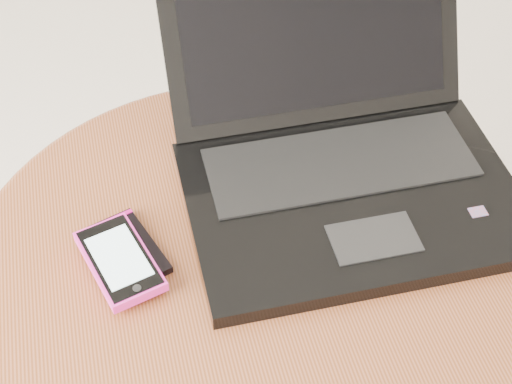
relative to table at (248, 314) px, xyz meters
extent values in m
cylinder|color=#4D3019|center=(0.00, 0.00, -0.15)|extent=(0.11, 0.11, 0.47)
cylinder|color=brown|center=(0.00, 0.00, 0.10)|extent=(0.64, 0.64, 0.03)
torus|color=brown|center=(0.00, 0.00, 0.10)|extent=(0.68, 0.68, 0.03)
cube|color=black|center=(0.14, 0.05, 0.13)|extent=(0.41, 0.28, 0.02)
cube|color=black|center=(0.15, 0.10, 0.14)|extent=(0.34, 0.13, 0.00)
cube|color=black|center=(0.14, -0.02, 0.14)|extent=(0.10, 0.06, 0.00)
cube|color=red|center=(0.28, -0.02, 0.14)|extent=(0.02, 0.02, 0.00)
cube|color=black|center=(0.15, 0.25, 0.24)|extent=(0.39, 0.13, 0.22)
cube|color=black|center=(0.15, 0.24, 0.25)|extent=(0.35, 0.10, 0.18)
cube|color=black|center=(-0.13, 0.04, 0.12)|extent=(0.09, 0.12, 0.01)
cube|color=#C70E7B|center=(-0.15, 0.09, 0.13)|extent=(0.06, 0.02, 0.00)
cube|color=#F52CAE|center=(-0.14, 0.02, 0.13)|extent=(0.10, 0.13, 0.01)
cube|color=black|center=(-0.14, 0.02, 0.14)|extent=(0.09, 0.13, 0.00)
cube|color=silver|center=(-0.14, 0.02, 0.14)|extent=(0.07, 0.09, 0.00)
cylinder|color=black|center=(-0.13, -0.03, 0.14)|extent=(0.01, 0.01, 0.00)
camera|label=1|loc=(-0.13, -0.55, 0.80)|focal=53.79mm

